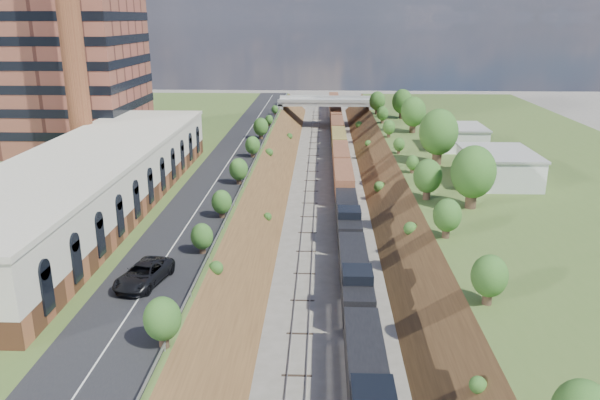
{
  "coord_description": "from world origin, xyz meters",
  "views": [
    {
      "loc": [
        -0.81,
        -27.26,
        26.79
      ],
      "look_at": [
        -3.39,
        39.18,
        6.0
      ],
      "focal_mm": 35.0,
      "sensor_mm": 36.0,
      "label": 1
    }
  ],
  "objects": [
    {
      "name": "guardrail",
      "position": [
        -11.4,
        59.8,
        5.55
      ],
      "size": [
        0.1,
        171.0,
        0.7
      ],
      "color": "#99999E",
      "rests_on": "platform_left"
    },
    {
      "name": "road",
      "position": [
        -15.5,
        60.0,
        5.05
      ],
      "size": [
        8.0,
        180.0,
        0.1
      ],
      "primitive_type": "cube",
      "color": "black",
      "rests_on": "platform_left"
    },
    {
      "name": "overpass",
      "position": [
        0.0,
        122.0,
        4.92
      ],
      "size": [
        24.5,
        8.3,
        7.4
      ],
      "color": "gray",
      "rests_on": "ground"
    },
    {
      "name": "white_building_near",
      "position": [
        23.5,
        52.0,
        7.0
      ],
      "size": [
        9.0,
        12.0,
        4.0
      ],
      "primitive_type": "cube",
      "color": "silver",
      "rests_on": "platform_right"
    },
    {
      "name": "platform_right",
      "position": [
        33.0,
        60.0,
        2.5
      ],
      "size": [
        44.0,
        180.0,
        5.0
      ],
      "primitive_type": "cube",
      "color": "#465F27",
      "rests_on": "ground"
    },
    {
      "name": "freight_train",
      "position": [
        2.6,
        83.38,
        2.49
      ],
      "size": [
        2.84,
        160.64,
        4.55
      ],
      "color": "black",
      "rests_on": "ground"
    },
    {
      "name": "embankment_left",
      "position": [
        -11.0,
        60.0,
        0.0
      ],
      "size": [
        10.0,
        180.0,
        10.0
      ],
      "primitive_type": "cube",
      "rotation": [
        0.0,
        0.79,
        0.0
      ],
      "color": "brown",
      "rests_on": "ground"
    },
    {
      "name": "commercial_building",
      "position": [
        -28.0,
        38.0,
        8.51
      ],
      "size": [
        14.3,
        62.3,
        7.0
      ],
      "color": "brown",
      "rests_on": "platform_left"
    },
    {
      "name": "rail_left_track",
      "position": [
        -2.6,
        60.0,
        0.09
      ],
      "size": [
        1.58,
        180.0,
        0.18
      ],
      "primitive_type": "cube",
      "color": "gray",
      "rests_on": "ground"
    },
    {
      "name": "tree_right_large",
      "position": [
        17.0,
        40.0,
        9.38
      ],
      "size": [
        5.25,
        5.25,
        7.61
      ],
      "color": "#473323",
      "rests_on": "platform_right"
    },
    {
      "name": "rail_right_track",
      "position": [
        2.6,
        60.0,
        0.09
      ],
      "size": [
        1.58,
        180.0,
        0.18
      ],
      "primitive_type": "cube",
      "color": "gray",
      "rests_on": "ground"
    },
    {
      "name": "smokestack",
      "position": [
        -36.0,
        56.0,
        25.0
      ],
      "size": [
        3.2,
        3.2,
        40.0
      ],
      "primitive_type": "cylinder",
      "color": "brown",
      "rests_on": "platform_left"
    },
    {
      "name": "platform_left",
      "position": [
        -33.0,
        60.0,
        2.5
      ],
      "size": [
        44.0,
        180.0,
        5.0
      ],
      "primitive_type": "cube",
      "color": "#465F27",
      "rests_on": "ground"
    },
    {
      "name": "tree_left_crest",
      "position": [
        -11.8,
        20.0,
        7.04
      ],
      "size": [
        2.45,
        2.45,
        3.55
      ],
      "color": "#473323",
      "rests_on": "platform_left"
    },
    {
      "name": "suv",
      "position": [
        -15.82,
        17.6,
        6.01
      ],
      "size": [
        4.34,
        7.04,
        1.82
      ],
      "primitive_type": "imported",
      "rotation": [
        0.0,
        0.0,
        -0.21
      ],
      "color": "black",
      "rests_on": "road"
    },
    {
      "name": "embankment_right",
      "position": [
        11.0,
        60.0,
        0.0
      ],
      "size": [
        10.0,
        180.0,
        10.0
      ],
      "primitive_type": "cube",
      "rotation": [
        0.0,
        0.79,
        0.0
      ],
      "color": "brown",
      "rests_on": "ground"
    },
    {
      "name": "white_building_far",
      "position": [
        23.0,
        74.0,
        6.8
      ],
      "size": [
        8.0,
        10.0,
        3.6
      ],
      "primitive_type": "cube",
      "color": "silver",
      "rests_on": "platform_right"
    }
  ]
}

